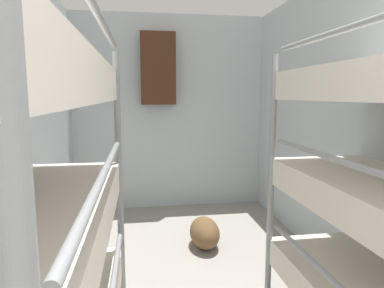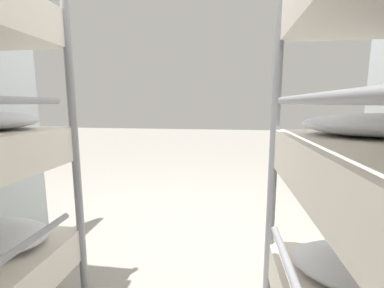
{
  "view_description": "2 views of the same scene",
  "coord_description": "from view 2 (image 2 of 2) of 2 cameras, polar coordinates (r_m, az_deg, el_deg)",
  "views": [
    {
      "loc": [
        -0.39,
        0.16,
        1.51
      ],
      "look_at": [
        0.04,
        2.99,
        1.1
      ],
      "focal_mm": 32.0,
      "sensor_mm": 36.0,
      "label": 1
    },
    {
      "loc": [
        -0.3,
        1.88,
        1.19
      ],
      "look_at": [
        -0.09,
        0.35,
        0.94
      ],
      "focal_mm": 24.0,
      "sensor_mm": 36.0,
      "label": 2
    }
  ],
  "objects": [
    {
      "name": "ground_plane",
      "position": [
        2.25,
        -1.23,
        -22.89
      ],
      "size": [
        20.0,
        20.0,
        0.0
      ],
      "primitive_type": "plane",
      "color": "gray"
    }
  ]
}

